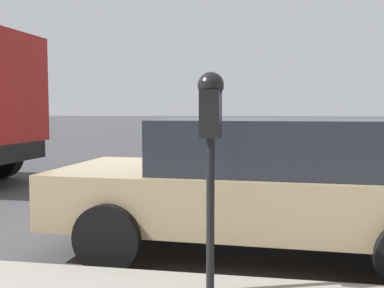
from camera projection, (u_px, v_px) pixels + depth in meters
ground_plane at (172, 223)px, 5.96m from camera, size 220.00×220.00×0.00m
parking_meter at (211, 125)px, 3.20m from camera, size 0.21×0.19×1.60m
car_tan at (263, 182)px, 4.68m from camera, size 2.11×4.28×1.40m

